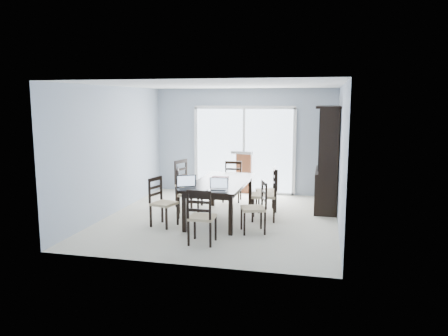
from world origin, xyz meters
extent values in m
plane|color=beige|center=(0.00, 0.00, 0.00)|extent=(5.00, 5.00, 0.00)
plane|color=white|center=(0.00, 0.00, 2.60)|extent=(5.00, 5.00, 0.00)
cube|color=#9DAABB|center=(0.00, 2.50, 1.30)|extent=(4.50, 0.02, 2.60)
cube|color=#9DAABB|center=(-2.25, 0.00, 1.30)|extent=(0.02, 5.00, 2.60)
cube|color=#9DAABB|center=(2.25, 0.00, 1.30)|extent=(0.02, 5.00, 2.60)
cube|color=gray|center=(0.00, 3.50, -0.05)|extent=(4.50, 2.00, 0.10)
cube|color=#99999E|center=(0.00, 4.50, 0.55)|extent=(4.50, 0.06, 1.10)
cube|color=black|center=(0.00, 0.00, 0.73)|extent=(1.00, 2.20, 0.04)
cube|color=black|center=(0.00, 0.00, 0.67)|extent=(0.88, 2.08, 0.10)
cube|color=black|center=(-0.42, -1.00, 0.34)|extent=(0.07, 0.07, 0.69)
cube|color=black|center=(0.42, -1.00, 0.34)|extent=(0.07, 0.07, 0.69)
cube|color=black|center=(-0.42, 1.00, 0.34)|extent=(0.07, 0.07, 0.69)
cube|color=black|center=(0.42, 1.00, 0.34)|extent=(0.07, 0.07, 0.69)
cube|color=black|center=(2.01, 1.25, 0.42)|extent=(0.45, 1.30, 0.85)
cube|color=black|center=(2.04, 1.25, 1.50)|extent=(0.38, 1.30, 1.30)
cube|color=black|center=(2.01, 1.25, 2.17)|extent=(0.50, 1.38, 0.05)
cube|color=black|center=(1.84, 0.83, 1.50)|extent=(0.02, 0.36, 1.18)
cube|color=black|center=(1.84, 1.25, 1.50)|extent=(0.02, 0.36, 1.18)
cube|color=black|center=(1.84, 1.67, 1.50)|extent=(0.02, 0.36, 1.18)
cube|color=silver|center=(0.00, 2.48, 1.05)|extent=(2.40, 0.02, 2.10)
cube|color=white|center=(0.00, 2.46, 2.14)|extent=(2.52, 0.05, 0.08)
cube|color=white|center=(0.00, 2.46, 1.05)|extent=(0.06, 0.05, 2.10)
cube|color=white|center=(0.00, 2.46, 0.03)|extent=(2.52, 0.05, 0.05)
cube|color=black|center=(-1.02, -0.51, 0.20)|extent=(0.04, 0.04, 0.40)
cube|color=black|center=(-1.12, -0.86, 0.20)|extent=(0.04, 0.04, 0.40)
cube|color=black|center=(-0.68, -0.61, 0.20)|extent=(0.04, 0.04, 0.40)
cube|color=black|center=(-0.78, -0.95, 0.20)|extent=(0.04, 0.04, 0.40)
cube|color=#C8B685|center=(-0.90, -0.73, 0.42)|extent=(0.48, 0.48, 0.05)
cube|color=black|center=(-0.92, 0.18, 0.22)|extent=(0.04, 0.04, 0.43)
cube|color=black|center=(-0.81, -0.18, 0.22)|extent=(0.04, 0.04, 0.43)
cube|color=black|center=(-0.55, 0.30, 0.22)|extent=(0.04, 0.04, 0.43)
cube|color=black|center=(-0.44, -0.07, 0.22)|extent=(0.04, 0.04, 0.43)
cube|color=#C8B685|center=(-0.68, 0.06, 0.46)|extent=(0.53, 0.53, 0.05)
cube|color=black|center=(-1.04, 1.07, 0.23)|extent=(0.05, 0.05, 0.45)
cube|color=black|center=(-1.16, 0.69, 0.23)|extent=(0.05, 0.05, 0.45)
cube|color=black|center=(-0.66, 0.95, 0.23)|extent=(0.05, 0.05, 0.45)
cube|color=black|center=(-0.78, 0.57, 0.23)|extent=(0.05, 0.05, 0.45)
cube|color=#C8B685|center=(-0.91, 0.82, 0.48)|extent=(0.56, 0.56, 0.05)
cube|color=black|center=(0.99, -0.85, 0.20)|extent=(0.04, 0.04, 0.41)
cube|color=black|center=(0.88, -0.51, 0.20)|extent=(0.04, 0.04, 0.41)
cube|color=black|center=(0.65, -0.97, 0.20)|extent=(0.04, 0.04, 0.41)
cube|color=black|center=(0.54, -0.63, 0.20)|extent=(0.04, 0.04, 0.41)
cube|color=#C8B685|center=(0.77, -0.74, 0.43)|extent=(0.50, 0.50, 0.05)
cube|color=black|center=(1.06, -0.07, 0.23)|extent=(0.04, 0.04, 0.46)
cube|color=black|center=(1.01, 0.33, 0.23)|extent=(0.04, 0.04, 0.46)
cube|color=black|center=(0.65, -0.12, 0.23)|extent=(0.04, 0.04, 0.46)
cube|color=black|center=(0.61, 0.29, 0.23)|extent=(0.04, 0.04, 0.46)
cube|color=#C8B685|center=(0.83, 0.11, 0.49)|extent=(0.50, 0.50, 0.05)
cube|color=black|center=(1.01, 0.70, 0.20)|extent=(0.04, 0.04, 0.40)
cube|color=black|center=(0.90, 1.04, 0.20)|extent=(0.04, 0.04, 0.40)
cube|color=black|center=(0.67, 0.59, 0.20)|extent=(0.04, 0.04, 0.40)
cube|color=black|center=(0.56, 0.93, 0.20)|extent=(0.04, 0.04, 0.40)
cube|color=#C8B685|center=(0.79, 0.82, 0.43)|extent=(0.49, 0.49, 0.05)
cube|color=black|center=(-0.12, -1.70, 0.20)|extent=(0.03, 0.03, 0.41)
cube|color=black|center=(0.24, -1.69, 0.20)|extent=(0.03, 0.03, 0.41)
cube|color=black|center=(-0.12, -1.34, 0.20)|extent=(0.03, 0.03, 0.41)
cube|color=black|center=(0.24, -1.33, 0.20)|extent=(0.03, 0.03, 0.41)
cube|color=#C8B685|center=(0.06, -1.51, 0.43)|extent=(0.41, 0.41, 0.05)
cube|color=black|center=(0.07, 1.71, 0.20)|extent=(0.03, 0.03, 0.40)
cube|color=black|center=(-0.29, 1.69, 0.20)|extent=(0.03, 0.03, 0.40)
cube|color=black|center=(0.09, 1.36, 0.20)|extent=(0.03, 0.03, 0.40)
cube|color=black|center=(-0.27, 1.34, 0.20)|extent=(0.03, 0.03, 0.40)
cube|color=#C8B685|center=(-0.10, 1.53, 0.43)|extent=(0.42, 0.42, 0.05)
cube|color=black|center=(-0.38, -0.92, 0.76)|extent=(0.43, 0.38, 0.02)
cube|color=silver|center=(-0.38, -0.92, 0.88)|extent=(0.30, 0.18, 0.19)
cube|color=#BBBBBE|center=(0.18, -0.94, 0.76)|extent=(0.35, 0.27, 0.02)
cube|color=silver|center=(0.18, -0.94, 0.87)|extent=(0.29, 0.07, 0.18)
cube|color=maroon|center=(0.09, -0.39, 0.76)|extent=(0.24, 0.20, 0.03)
cube|color=gold|center=(0.10, -0.39, 0.78)|extent=(0.28, 0.25, 0.01)
cube|color=black|center=(0.02, -0.90, 0.76)|extent=(0.13, 0.10, 0.01)
cube|color=#4B0F10|center=(-0.03, 0.08, 0.79)|extent=(0.32, 0.17, 0.08)
cube|color=brown|center=(-0.61, 3.46, 0.49)|extent=(2.30, 2.13, 0.99)
cube|color=gray|center=(-0.61, 3.46, 1.02)|extent=(2.37, 2.20, 0.07)
camera|label=1|loc=(1.97, -8.13, 2.32)|focal=35.00mm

